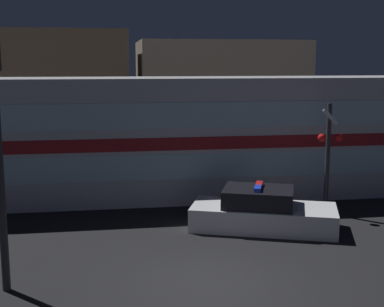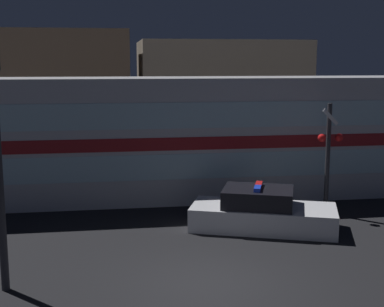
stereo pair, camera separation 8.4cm
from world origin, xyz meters
TOP-DOWN VIEW (x-y plane):
  - ground_plane at (0.00, 0.00)m, footprint 120.00×120.00m
  - train at (-1.36, 8.28)m, footprint 23.35×2.95m
  - police_car at (2.45, 3.88)m, footprint 4.82×3.26m
  - crossing_signal_near at (5.09, 5.13)m, footprint 0.88×0.37m
  - building_left at (-4.40, 14.70)m, footprint 6.31×4.04m
  - building_center at (3.33, 15.10)m, footprint 8.04×5.69m

SIDE VIEW (x-z plane):
  - ground_plane at x=0.00m, z-range 0.00..0.00m
  - police_car at x=2.45m, z-range -0.18..1.23m
  - crossing_signal_near at x=5.09m, z-range 0.26..4.06m
  - train at x=-1.36m, z-range 0.00..4.59m
  - building_center at x=3.33m, z-range 0.00..6.16m
  - building_left at x=-4.40m, z-range 0.00..6.62m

